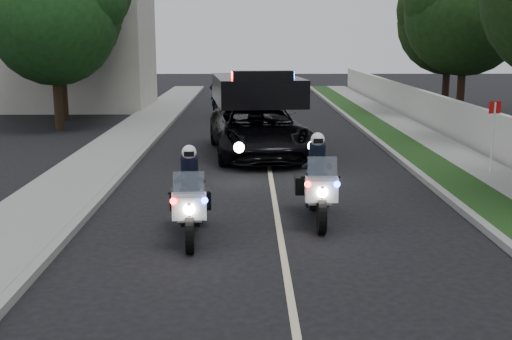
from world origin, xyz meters
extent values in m
plane|color=black|center=(0.00, 0.00, 0.00)|extent=(120.00, 120.00, 0.00)
cube|color=gray|center=(4.10, 10.00, 0.07)|extent=(0.20, 60.00, 0.15)
cube|color=#193814|center=(4.80, 10.00, 0.08)|extent=(1.20, 60.00, 0.16)
cube|color=gray|center=(6.10, 10.00, 0.08)|extent=(1.40, 60.00, 0.16)
cube|color=beige|center=(7.10, 10.00, 0.75)|extent=(0.22, 60.00, 1.50)
cube|color=gray|center=(-4.10, 10.00, 0.07)|extent=(0.20, 60.00, 0.15)
cube|color=gray|center=(-5.20, 10.00, 0.08)|extent=(2.00, 60.00, 0.16)
cube|color=#A8A396|center=(-10.00, 26.00, 3.50)|extent=(8.00, 6.00, 7.00)
cube|color=#BFB78C|center=(0.00, 10.00, 0.00)|extent=(0.12, 50.00, 0.01)
imported|color=black|center=(-0.30, 11.63, 0.00)|extent=(3.52, 6.44, 2.99)
imported|color=black|center=(-2.16, 22.23, 0.00)|extent=(0.65, 1.65, 0.85)
imported|color=black|center=(-2.16, 22.23, 0.00)|extent=(0.67, 0.46, 1.80)
camera|label=1|loc=(-0.62, -8.93, 3.77)|focal=44.76mm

